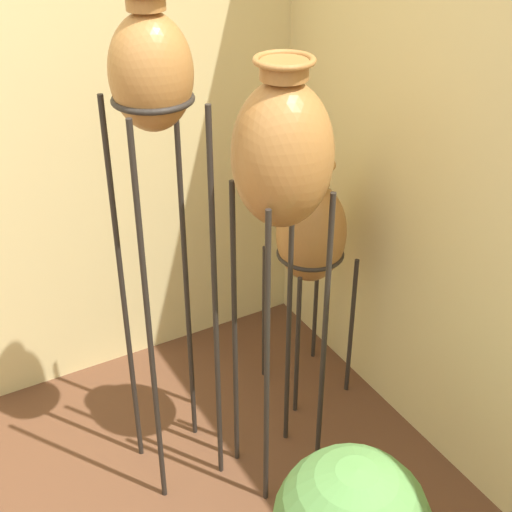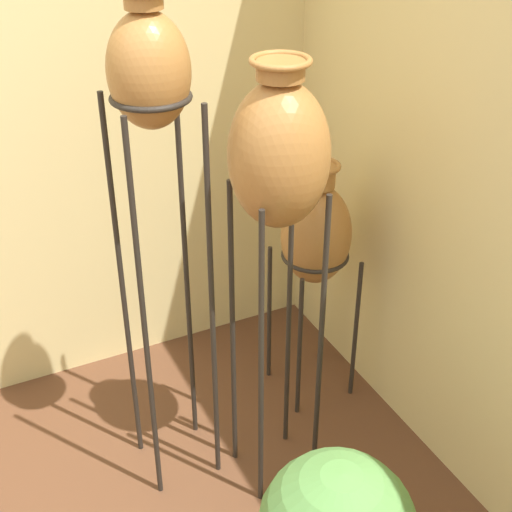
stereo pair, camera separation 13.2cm
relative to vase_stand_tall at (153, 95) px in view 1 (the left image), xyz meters
The scene contains 3 objects.
vase_stand_tall is the anchor object (origin of this frame).
vase_stand_medium 0.45m from the vase_stand_tall, 32.72° to the right, with size 0.33×0.33×1.69m.
vase_stand_short 1.06m from the vase_stand_tall, 13.20° to the left, with size 0.30×0.30×1.13m.
Camera 1 is at (-0.01, -1.03, 2.25)m, focal length 50.00 mm.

